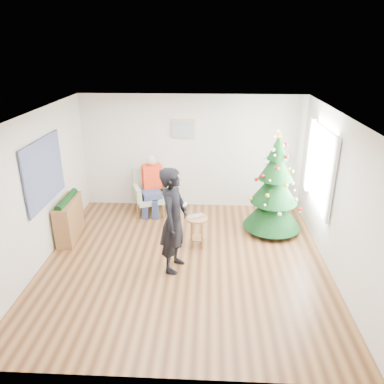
# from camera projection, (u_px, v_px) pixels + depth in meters

# --- Properties ---
(floor) EXTENTS (5.00, 5.00, 0.00)m
(floor) POSITION_uv_depth(u_px,v_px,m) (185.00, 261.00, 6.69)
(floor) COLOR brown
(floor) RESTS_ON ground
(ceiling) EXTENTS (5.00, 5.00, 0.00)m
(ceiling) POSITION_uv_depth(u_px,v_px,m) (183.00, 116.00, 5.71)
(ceiling) COLOR white
(ceiling) RESTS_ON wall_back
(wall_back) EXTENTS (5.00, 0.00, 5.00)m
(wall_back) POSITION_uv_depth(u_px,v_px,m) (192.00, 152.00, 8.51)
(wall_back) COLOR silver
(wall_back) RESTS_ON floor
(wall_front) EXTENTS (5.00, 0.00, 5.00)m
(wall_front) POSITION_uv_depth(u_px,v_px,m) (167.00, 286.00, 3.88)
(wall_front) COLOR silver
(wall_front) RESTS_ON floor
(wall_left) EXTENTS (0.00, 5.00, 5.00)m
(wall_left) POSITION_uv_depth(u_px,v_px,m) (37.00, 192.00, 6.31)
(wall_left) COLOR silver
(wall_left) RESTS_ON floor
(wall_right) EXTENTS (0.00, 5.00, 5.00)m
(wall_right) POSITION_uv_depth(u_px,v_px,m) (337.00, 197.00, 6.08)
(wall_right) COLOR silver
(wall_right) RESTS_ON floor
(window_panel) EXTENTS (0.04, 1.30, 1.40)m
(window_panel) POSITION_uv_depth(u_px,v_px,m) (321.00, 166.00, 6.93)
(window_panel) COLOR white
(window_panel) RESTS_ON wall_right
(curtains) EXTENTS (0.05, 1.75, 1.50)m
(curtains) POSITION_uv_depth(u_px,v_px,m) (319.00, 166.00, 6.93)
(curtains) COLOR white
(curtains) RESTS_ON wall_right
(christmas_tree) EXTENTS (1.16, 1.16, 2.10)m
(christmas_tree) POSITION_uv_depth(u_px,v_px,m) (275.00, 188.00, 7.42)
(christmas_tree) COLOR #3F2816
(christmas_tree) RESTS_ON floor
(stool) EXTENTS (0.40, 0.40, 0.60)m
(stool) POSITION_uv_depth(u_px,v_px,m) (197.00, 232.00, 7.07)
(stool) COLOR brown
(stool) RESTS_ON floor
(laptop) EXTENTS (0.39, 0.35, 0.03)m
(laptop) POSITION_uv_depth(u_px,v_px,m) (197.00, 217.00, 6.95)
(laptop) COLOR silver
(laptop) RESTS_ON stool
(armchair) EXTENTS (0.93, 0.91, 1.01)m
(armchair) POSITION_uv_depth(u_px,v_px,m) (151.00, 197.00, 8.49)
(armchair) COLOR #97A383
(armchair) RESTS_ON floor
(seated_person) EXTENTS (0.54, 0.69, 1.32)m
(seated_person) POSITION_uv_depth(u_px,v_px,m) (151.00, 185.00, 8.33)
(seated_person) COLOR navy
(seated_person) RESTS_ON armchair
(standing_man) EXTENTS (0.59, 0.75, 1.83)m
(standing_man) POSITION_uv_depth(u_px,v_px,m) (174.00, 220.00, 6.17)
(standing_man) COLOR black
(standing_man) RESTS_ON floor
(game_controller) EXTENTS (0.07, 0.13, 0.04)m
(game_controller) POSITION_uv_depth(u_px,v_px,m) (185.00, 204.00, 6.02)
(game_controller) COLOR white
(game_controller) RESTS_ON standing_man
(console) EXTENTS (0.37, 1.02, 0.80)m
(console) POSITION_uv_depth(u_px,v_px,m) (69.00, 219.00, 7.35)
(console) COLOR brown
(console) RESTS_ON floor
(garland) EXTENTS (0.14, 0.90, 0.14)m
(garland) POSITION_uv_depth(u_px,v_px,m) (66.00, 200.00, 7.19)
(garland) COLOR black
(garland) RESTS_ON console
(tapestry) EXTENTS (0.03, 1.50, 1.15)m
(tapestry) POSITION_uv_depth(u_px,v_px,m) (44.00, 172.00, 6.49)
(tapestry) COLOR black
(tapestry) RESTS_ON wall_left
(framed_picture) EXTENTS (0.52, 0.05, 0.42)m
(framed_picture) POSITION_uv_depth(u_px,v_px,m) (183.00, 129.00, 8.28)
(framed_picture) COLOR tan
(framed_picture) RESTS_ON wall_back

